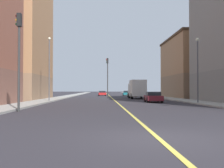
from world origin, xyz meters
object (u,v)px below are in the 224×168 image
at_px(street_lamp_right_near, 49,63).
at_px(traffic_light_right_near, 19,49).
at_px(car_maroon, 153,97).
at_px(car_green, 132,94).
at_px(box_truck, 137,89).
at_px(traffic_light_median_far, 108,73).
at_px(building_right_midblock, 6,19).
at_px(building_left_mid, 202,68).
at_px(car_red, 102,93).
at_px(street_lamp_left_near, 198,63).
at_px(car_teal, 127,93).

bearing_deg(street_lamp_right_near, traffic_light_right_near, -86.35).
height_order(car_maroon, car_green, car_maroon).
bearing_deg(box_truck, traffic_light_median_far, 167.32).
relative_size(building_right_midblock, traffic_light_median_far, 3.54).
relative_size(building_left_mid, car_red, 3.81).
relative_size(traffic_light_median_far, box_truck, 1.04).
xyz_separation_m(building_left_mid, street_lamp_left_near, (-8.03, -19.85, -1.18)).
bearing_deg(street_lamp_right_near, box_truck, 40.17).
bearing_deg(car_green, street_lamp_right_near, -120.17).
bearing_deg(building_left_mid, car_teal, 121.63).
height_order(street_lamp_left_near, car_green, street_lamp_left_near).
bearing_deg(car_teal, traffic_light_right_near, -103.72).
bearing_deg(traffic_light_median_far, car_teal, 76.22).
bearing_deg(box_truck, car_teal, 88.89).
relative_size(traffic_light_median_far, car_teal, 1.51).
bearing_deg(building_left_mid, box_truck, -164.33).
relative_size(building_left_mid, car_green, 3.54).
height_order(building_right_midblock, car_green, building_right_midblock).
relative_size(street_lamp_right_near, car_green, 1.76).
relative_size(street_lamp_right_near, car_teal, 1.74).
distance_m(building_right_midblock, car_green, 28.34).
distance_m(building_left_mid, street_lamp_left_near, 21.44).
xyz_separation_m(building_left_mid, car_maroon, (-12.01, -15.76, -4.90)).
distance_m(building_left_mid, car_green, 15.29).
height_order(traffic_light_right_near, car_green, traffic_light_right_near).
height_order(building_left_mid, car_red, building_left_mid).
height_order(traffic_light_median_far, box_truck, traffic_light_median_far).
xyz_separation_m(car_teal, box_truck, (-0.44, -22.84, 1.04)).
height_order(traffic_light_right_near, street_lamp_left_near, street_lamp_left_near).
xyz_separation_m(street_lamp_right_near, car_green, (12.94, 22.26, -4.30)).
bearing_deg(building_right_midblock, street_lamp_right_near, -41.59).
distance_m(street_lamp_left_near, street_lamp_right_near, 17.80).
height_order(traffic_light_right_near, traffic_light_median_far, traffic_light_median_far).
xyz_separation_m(traffic_light_right_near, traffic_light_median_far, (6.59, 27.05, 0.10)).
relative_size(car_maroon, car_teal, 0.97).
height_order(car_red, box_truck, box_truck).
bearing_deg(car_red, building_right_midblock, -120.29).
distance_m(building_left_mid, car_red, 26.25).
distance_m(traffic_light_right_near, car_red, 48.18).
distance_m(building_left_mid, traffic_light_median_far, 17.46).
distance_m(car_maroon, box_truck, 12.34).
bearing_deg(car_red, street_lamp_right_near, -101.64).
bearing_deg(car_teal, street_lamp_right_near, -111.14).
bearing_deg(traffic_light_median_far, building_right_midblock, -163.96).
relative_size(car_green, car_teal, 0.99).
height_order(car_teal, box_truck, box_truck).
bearing_deg(car_maroon, building_right_midblock, 156.88).
height_order(building_right_midblock, car_maroon, building_right_midblock).
height_order(street_lamp_right_near, car_red, street_lamp_right_near).
bearing_deg(street_lamp_left_near, traffic_light_right_near, -148.80).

